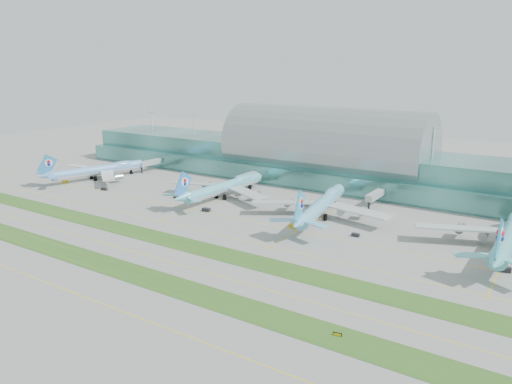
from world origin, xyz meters
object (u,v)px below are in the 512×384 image
Objects in this scene: airliner_a at (99,169)px; airliner_d at (511,233)px; airliner_b at (225,186)px; airliner_c at (322,204)px; taxiway_sign_east at (337,334)px; terminal at (325,157)px.

airliner_d is at bearing 16.63° from airliner_a.
airliner_b is (88.68, 7.04, 0.14)m from airliner_a.
airliner_a is 145.54m from airliner_c.
airliner_b is at bearing 126.35° from taxiway_sign_east.
airliner_a reaches higher than taxiway_sign_east.
airliner_d is at bearing -31.49° from terminal.
taxiway_sign_east is at bearing -38.95° from airliner_b.
airliner_b is at bearing 20.10° from airliner_a.
airliner_d is (76.17, 0.90, 0.37)m from airliner_c.
terminal is 125.19m from airliner_d.
terminal is 4.41× the size of airliner_d.
airliner_b is 56.95m from airliner_c.
airliner_b is at bearing 178.76° from airliner_d.
airliner_d reaches higher than taxiway_sign_east.
terminal reaches higher than airliner_a.
airliner_a is 221.72m from airliner_d.
terminal reaches higher than taxiway_sign_east.
airliner_d is at bearing 1.51° from airliner_b.
airliner_a is 28.42× the size of taxiway_sign_east.
airliner_c is (145.50, 3.23, 0.45)m from airliner_a.
airliner_a is at bearing 143.99° from taxiway_sign_east.
airliner_b reaches higher than airliner_a.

